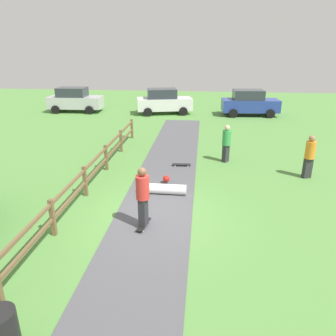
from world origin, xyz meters
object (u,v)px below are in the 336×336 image
Objects in this scene: trash_bin at (2,334)px; parked_car_white at (164,101)px; bystander_green at (226,142)px; bystander_orange at (310,155)px; skater_riding at (143,195)px; parked_car_silver at (75,100)px; skater_fallen at (163,188)px; skateboard_loose at (181,164)px; parked_car_blue at (250,103)px.

trash_bin is 0.20× the size of parked_car_white.
trash_bin is at bearing -112.44° from bystander_green.
bystander_orange is at bearing -26.85° from bystander_green.
parked_car_white reaches higher than trash_bin.
skater_riding is at bearing 69.78° from trash_bin.
trash_bin is 0.53× the size of bystander_green.
bystander_orange reaches higher than bystander_green.
parked_car_silver is at bearing 116.96° from skater_riding.
bystander_green reaches higher than skater_fallen.
parked_car_silver reaches higher than bystander_orange.
skater_fallen is at bearing -58.55° from parked_car_silver.
parked_car_silver is (-8.91, 14.56, 0.76)m from skater_fallen.
skater_riding is 1.08× the size of bystander_green.
parked_car_white is at bearing 100.66° from skateboard_loose.
skater_riding is 0.41× the size of parked_car_white.
parked_car_white is (-4.16, 10.87, 0.02)m from bystander_green.
skater_fallen is at bearing 74.29° from trash_bin.
skater_riding is at bearing -114.01° from bystander_green.
trash_bin is 0.55× the size of skater_fallen.
parked_car_white reaches higher than bystander_green.
trash_bin is 11.29m from bystander_green.
parked_car_silver is at bearing 128.62° from skateboard_loose.
skateboard_loose is at bearing -110.28° from parked_car_blue.
bystander_orange is 3.52m from bystander_green.
parked_car_silver is at bearing 179.92° from parked_car_white.
parked_car_blue reaches higher than trash_bin.
skater_fallen is 17.09m from parked_car_silver.
skater_fallen is 14.68m from parked_car_white.
bystander_green is at bearing -69.07° from parked_car_white.
parked_car_silver reaches higher than skateboard_loose.
bystander_green is at bearing -43.88° from parked_car_silver.
bystander_orange is 0.41× the size of parked_car_silver.
skater_fallen is 2.04× the size of skateboard_loose.
bystander_green is (1.95, 0.84, 0.85)m from skateboard_loose.
trash_bin is 1.11× the size of skateboard_loose.
bystander_green is 11.14m from parked_car_blue.
bystander_green is 0.38× the size of parked_car_white.
trash_bin is 0.49× the size of skater_riding.
parked_car_white and parked_car_silver have the same top height.
skater_riding is 17.00m from parked_car_white.
parked_car_silver is (-14.45, 12.47, -0.01)m from bystander_orange.
skater_riding is at bearing -142.54° from bystander_orange.
skateboard_loose is at bearing -156.77° from bystander_green.
parked_car_silver is (-9.36, 11.72, 0.87)m from skateboard_loose.
bystander_orange is (5.09, -0.75, 0.88)m from skateboard_loose.
skateboard_loose is 0.19× the size of parked_car_silver.
trash_bin is 7.01m from skater_fallen.
skater_riding reaches higher than skateboard_loose.
parked_car_silver is (-13.69, 0.00, 0.00)m from parked_car_blue.
parked_car_silver is at bearing 136.12° from bystander_green.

